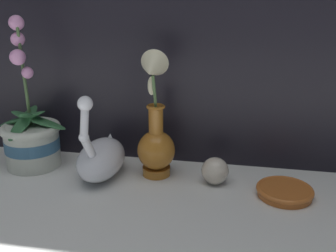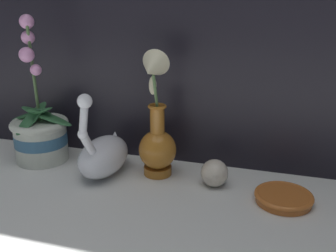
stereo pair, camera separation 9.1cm
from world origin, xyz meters
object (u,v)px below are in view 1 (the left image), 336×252
(swan_figurine, at_px, (101,156))
(blue_vase, at_px, (155,134))
(orchid_potted_plant, at_px, (31,137))
(glass_sphere, at_px, (215,171))
(amber_dish, at_px, (285,191))

(swan_figurine, height_order, blue_vase, blue_vase)
(orchid_potted_plant, bearing_deg, blue_vase, -0.16)
(blue_vase, xyz_separation_m, glass_sphere, (0.15, -0.01, -0.08))
(orchid_potted_plant, relative_size, swan_figurine, 1.70)
(amber_dish, bearing_deg, swan_figurine, 177.34)
(orchid_potted_plant, bearing_deg, glass_sphere, -1.84)
(swan_figurine, relative_size, blue_vase, 0.72)
(orchid_potted_plant, relative_size, amber_dish, 3.01)
(swan_figurine, bearing_deg, amber_dish, -2.66)
(blue_vase, height_order, glass_sphere, blue_vase)
(swan_figurine, height_order, amber_dish, swan_figurine)
(orchid_potted_plant, height_order, amber_dish, orchid_potted_plant)
(glass_sphere, bearing_deg, blue_vase, 174.48)
(orchid_potted_plant, relative_size, glass_sphere, 5.89)
(orchid_potted_plant, distance_m, blue_vase, 0.33)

